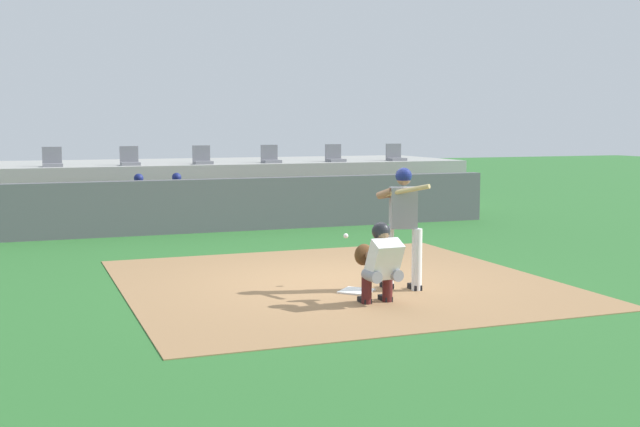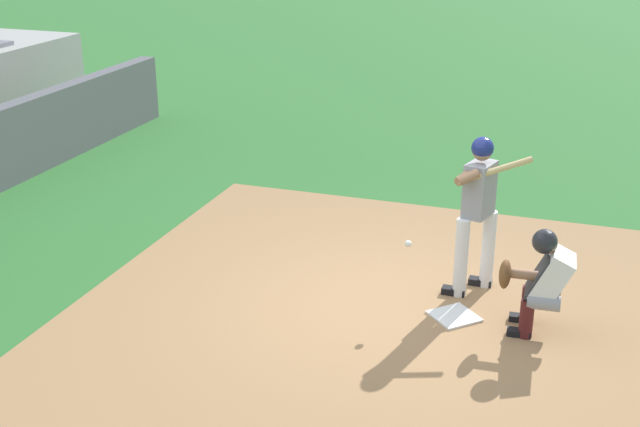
{
  "view_description": "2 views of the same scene",
  "coord_description": "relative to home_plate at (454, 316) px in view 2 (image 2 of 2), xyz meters",
  "views": [
    {
      "loc": [
        -4.55,
        -11.34,
        2.43
      ],
      "look_at": [
        0.0,
        0.7,
        1.0
      ],
      "focal_mm": 45.22,
      "sensor_mm": 36.0,
      "label": 1
    },
    {
      "loc": [
        -7.82,
        -1.98,
        4.2
      ],
      "look_at": [
        0.0,
        0.7,
        1.0
      ],
      "focal_mm": 46.62,
      "sensor_mm": 36.0,
      "label": 2
    }
  ],
  "objects": [
    {
      "name": "batter_at_plate",
      "position": [
        0.69,
        -0.07,
        1.01
      ],
      "size": [
        0.61,
        0.84,
        1.8
      ],
      "color": "silver",
      "rests_on": "ground"
    },
    {
      "name": "dirt_infield",
      "position": [
        0.0,
        0.8,
        -0.02
      ],
      "size": [
        6.4,
        6.4,
        0.01
      ],
      "primitive_type": "cube",
      "color": "#9E754C",
      "rests_on": "ground"
    },
    {
      "name": "ground_plane",
      "position": [
        0.0,
        0.8,
        -0.02
      ],
      "size": [
        80.0,
        80.0,
        0.0
      ],
      "primitive_type": "plane",
      "color": "#2D6B2D"
    },
    {
      "name": "catcher_crouched",
      "position": [
        -0.02,
        -0.83,
        0.58
      ],
      "size": [
        0.5,
        1.75,
        1.13
      ],
      "color": "gray",
      "rests_on": "ground"
    },
    {
      "name": "home_plate",
      "position": [
        0.0,
        0.0,
        0.0
      ],
      "size": [
        0.62,
        0.62,
        0.02
      ],
      "primitive_type": "cube",
      "rotation": [
        0.0,
        0.0,
        0.79
      ],
      "color": "white",
      "rests_on": "dirt_infield"
    }
  ]
}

